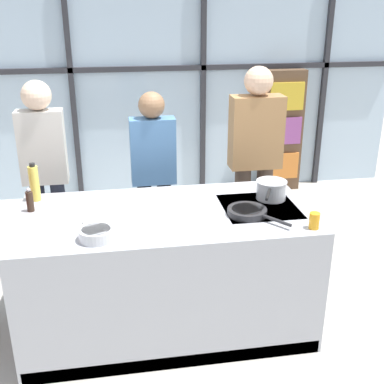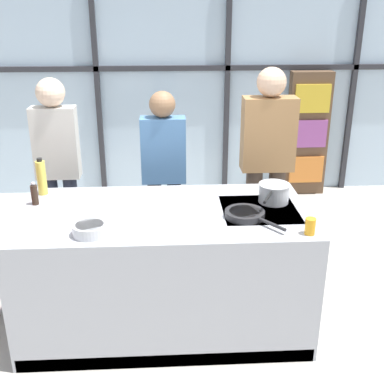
{
  "view_description": "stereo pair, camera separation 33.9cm",
  "coord_description": "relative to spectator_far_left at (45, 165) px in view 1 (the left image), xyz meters",
  "views": [
    {
      "loc": [
        -0.31,
        -3.01,
        2.27
      ],
      "look_at": [
        0.2,
        0.1,
        1.01
      ],
      "focal_mm": 45.0,
      "sensor_mm": 36.0,
      "label": 1
    },
    {
      "loc": [
        0.02,
        -3.05,
        2.27
      ],
      "look_at": [
        0.2,
        0.1,
        1.01
      ],
      "focal_mm": 45.0,
      "sensor_mm": 36.0,
      "label": 2
    }
  ],
  "objects": [
    {
      "name": "juice_glass_near",
      "position": [
        1.82,
        -1.34,
        -0.03
      ],
      "size": [
        0.07,
        0.07,
        0.11
      ],
      "primitive_type": "cylinder",
      "color": "orange",
      "rests_on": "demo_island"
    },
    {
      "name": "ground_plane",
      "position": [
        0.91,
        -0.94,
        -1.0
      ],
      "size": [
        18.0,
        18.0,
        0.0
      ],
      "primitive_type": "plane",
      "color": "#ADA89E"
    },
    {
      "name": "back_window_wall",
      "position": [
        0.91,
        1.82,
        0.41
      ],
      "size": [
        6.4,
        0.1,
        2.8
      ],
      "color": "silver",
      "rests_on": "ground_plane"
    },
    {
      "name": "white_plate",
      "position": [
        0.47,
        -1.0,
        -0.08
      ],
      "size": [
        0.25,
        0.25,
        0.01
      ],
      "primitive_type": "cylinder",
      "color": "white",
      "rests_on": "demo_island"
    },
    {
      "name": "spectator_far_left",
      "position": [
        0.0,
        0.0,
        0.0
      ],
      "size": [
        0.37,
        0.24,
        1.7
      ],
      "rotation": [
        0.0,
        0.0,
        3.14
      ],
      "color": "#232838",
      "rests_on": "ground_plane"
    },
    {
      "name": "oil_bottle",
      "position": [
        -0.0,
        -0.56,
        0.05
      ],
      "size": [
        0.07,
        0.07,
        0.28
      ],
      "color": "#E0CC4C",
      "rests_on": "demo_island"
    },
    {
      "name": "bookshelf",
      "position": [
        2.66,
        1.64,
        -0.24
      ],
      "size": [
        0.49,
        0.19,
        1.51
      ],
      "color": "brown",
      "rests_on": "ground_plane"
    },
    {
      "name": "mixing_bowl",
      "position": [
        0.45,
        -1.27,
        -0.04
      ],
      "size": [
        0.22,
        0.22,
        0.07
      ],
      "color": "silver",
      "rests_on": "demo_island"
    },
    {
      "name": "pepper_grinder",
      "position": [
        -0.01,
        -0.76,
        -0.0
      ],
      "size": [
        0.05,
        0.05,
        0.17
      ],
      "color": "#332319",
      "rests_on": "demo_island"
    },
    {
      "name": "saucepan",
      "position": [
        1.7,
        -0.81,
        -0.01
      ],
      "size": [
        0.25,
        0.39,
        0.14
      ],
      "color": "silver",
      "rests_on": "demo_island"
    },
    {
      "name": "frying_pan",
      "position": [
        1.45,
        -1.07,
        -0.06
      ],
      "size": [
        0.35,
        0.42,
        0.04
      ],
      "color": "#232326",
      "rests_on": "demo_island"
    },
    {
      "name": "spectator_center_right",
      "position": [
        1.81,
        0.0,
        0.01
      ],
      "size": [
        0.46,
        0.25,
        1.77
      ],
      "rotation": [
        0.0,
        0.0,
        3.14
      ],
      "color": "#47382D",
      "rests_on": "ground_plane"
    },
    {
      "name": "spectator_center_left",
      "position": [
        0.91,
        0.0,
        -0.09
      ],
      "size": [
        0.38,
        0.22,
        1.58
      ],
      "rotation": [
        0.0,
        0.0,
        3.14
      ],
      "color": "black",
      "rests_on": "ground_plane"
    },
    {
      "name": "demo_island",
      "position": [
        0.91,
        -0.94,
        -0.54
      ],
      "size": [
        2.02,
        1.0,
        0.91
      ],
      "color": "#A8AAB2",
      "rests_on": "ground_plane"
    }
  ]
}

